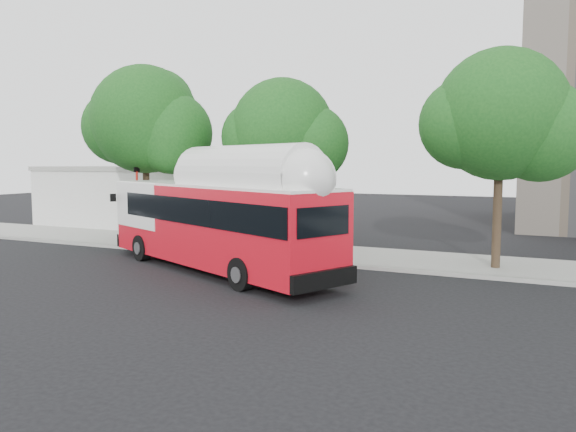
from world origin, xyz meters
The scene contains 10 objects.
ground centered at (0.00, 0.00, 0.00)m, with size 120.00×120.00×0.00m, color black.
sidewalk centered at (0.00, 6.50, 0.07)m, with size 60.00×5.00×0.15m, color gray.
curb_strip centered at (0.00, 3.90, 0.07)m, with size 60.00×0.30×0.15m, color gray.
red_curb_segment centered at (-3.00, 3.90, 0.08)m, with size 10.00×0.32×0.16m, color maroon.
street_tree_left centered at (-8.53, 5.56, 6.60)m, with size 6.67×5.80×9.74m.
street_tree_mid centered at (-0.59, 6.06, 5.91)m, with size 5.75×5.00×8.62m.
street_tree_right centered at (9.44, 5.86, 6.26)m, with size 6.21×5.40×9.18m.
low_commercial_bldg centered at (-14.00, 14.00, 2.15)m, with size 16.20×10.20×4.25m.
transit_bus centered at (-1.53, 0.78, 1.95)m, with size 13.81×8.13×4.17m.
signal_pole centered at (-8.55, 4.22, 2.20)m, with size 0.12×0.41×4.28m.
Camera 1 is at (11.01, -18.85, 4.53)m, focal length 35.00 mm.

